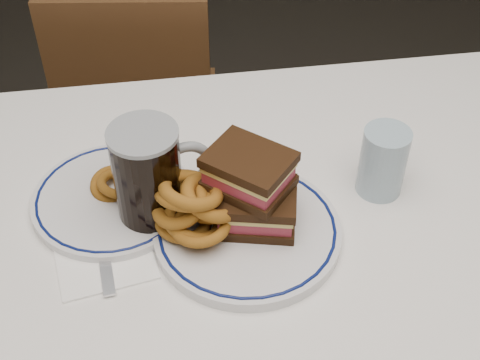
{
  "coord_description": "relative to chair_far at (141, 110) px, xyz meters",
  "views": [
    {
      "loc": [
        -0.04,
        -0.66,
        1.5
      ],
      "look_at": [
        0.07,
        0.03,
        0.84
      ],
      "focal_mm": 50.0,
      "sensor_mm": 36.0,
      "label": 1
    }
  ],
  "objects": [
    {
      "name": "water_glass",
      "position": [
        0.38,
        -0.68,
        0.37
      ],
      "size": [
        0.07,
        0.07,
        0.12
      ],
      "primitive_type": "cylinder",
      "color": "#92ACBC",
      "rests_on": "dining_table"
    },
    {
      "name": "dining_table",
      "position": [
        0.09,
        -0.75,
        0.2
      ],
      "size": [
        1.27,
        0.87,
        0.75
      ],
      "color": "white",
      "rests_on": "floor"
    },
    {
      "name": "chair_far",
      "position": [
        0.0,
        0.0,
        0.0
      ],
      "size": [
        0.42,
        0.42,
        0.81
      ],
      "color": "#4F2B19",
      "rests_on": "floor"
    },
    {
      "name": "beer_mug",
      "position": [
        0.02,
        -0.69,
        0.39
      ],
      "size": [
        0.15,
        0.1,
        0.17
      ],
      "color": "black",
      "rests_on": "dining_table"
    },
    {
      "name": "reuben_sandwich",
      "position": [
        0.17,
        -0.73,
        0.39
      ],
      "size": [
        0.15,
        0.14,
        0.12
      ],
      "color": "black",
      "rests_on": "main_plate"
    },
    {
      "name": "ketchup_ramekin",
      "position": [
        0.15,
        -0.65,
        0.35
      ],
      "size": [
        0.06,
        0.06,
        0.03
      ],
      "color": "silver",
      "rests_on": "main_plate"
    },
    {
      "name": "onion_rings_main",
      "position": [
        0.08,
        -0.74,
        0.37
      ],
      "size": [
        0.14,
        0.12,
        0.11
      ],
      "color": "brown",
      "rests_on": "main_plate"
    },
    {
      "name": "onion_rings_far",
      "position": [
        -0.03,
        -0.63,
        0.34
      ],
      "size": [
        0.08,
        0.08,
        0.05
      ],
      "color": "brown",
      "rests_on": "far_plate"
    },
    {
      "name": "main_plate",
      "position": [
        0.16,
        -0.75,
        0.32
      ],
      "size": [
        0.28,
        0.28,
        0.02
      ],
      "color": "silver",
      "rests_on": "dining_table"
    },
    {
      "name": "napkin_fork",
      "position": [
        -0.05,
        -0.75,
        0.31
      ],
      "size": [
        0.16,
        0.18,
        0.01
      ],
      "color": "white",
      "rests_on": "dining_table"
    },
    {
      "name": "far_plate",
      "position": [
        -0.04,
        -0.65,
        0.32
      ],
      "size": [
        0.25,
        0.25,
        0.02
      ],
      "color": "silver",
      "rests_on": "dining_table"
    }
  ]
}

